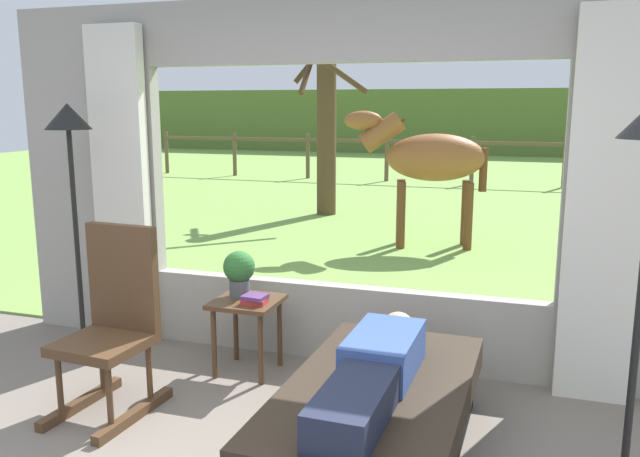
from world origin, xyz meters
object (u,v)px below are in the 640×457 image
(side_table, at_px, (247,313))
(book_stack, at_px, (255,299))
(rocking_chair, at_px, (114,322))
(potted_plant, at_px, (239,271))
(horse, at_px, (429,159))
(recliner_sofa, at_px, (376,420))
(floor_lamp_left, at_px, (70,155))
(pasture_tree, at_px, (326,127))
(reclining_person, at_px, (375,368))

(side_table, xyz_separation_m, book_stack, (0.09, -0.07, 0.12))
(rocking_chair, relative_size, potted_plant, 3.50)
(rocking_chair, bearing_deg, horse, 81.80)
(recliner_sofa, height_order, rocking_chair, rocking_chair)
(side_table, height_order, potted_plant, potted_plant)
(potted_plant, bearing_deg, recliner_sofa, -36.83)
(recliner_sofa, xyz_separation_m, book_stack, (-1.01, 0.76, 0.33))
(floor_lamp_left, distance_m, horse, 4.83)
(pasture_tree, bearing_deg, recliner_sofa, -70.56)
(side_table, xyz_separation_m, horse, (0.57, 4.34, 0.73))
(book_stack, bearing_deg, floor_lamp_left, -178.18)
(pasture_tree, bearing_deg, reclining_person, -70.68)
(floor_lamp_left, bearing_deg, book_stack, 1.82)
(potted_plant, bearing_deg, pasture_tree, 102.11)
(floor_lamp_left, bearing_deg, pasture_tree, 91.38)
(rocking_chair, xyz_separation_m, book_stack, (0.63, 0.66, 0.01))
(reclining_person, distance_m, pasture_tree, 7.70)
(potted_plant, xyz_separation_m, book_stack, (0.17, -0.13, -0.15))
(recliner_sofa, xyz_separation_m, potted_plant, (-1.18, 0.88, 0.48))
(horse, relative_size, pasture_tree, 0.55)
(rocking_chair, height_order, floor_lamp_left, floor_lamp_left)
(horse, bearing_deg, book_stack, 161.78)
(floor_lamp_left, relative_size, horse, 1.01)
(recliner_sofa, xyz_separation_m, horse, (-0.53, 5.17, 0.94))
(book_stack, bearing_deg, recliner_sofa, -36.85)
(side_table, bearing_deg, pasture_tree, 102.69)
(floor_lamp_left, bearing_deg, reclining_person, -17.88)
(reclining_person, bearing_deg, potted_plant, 143.22)
(reclining_person, xyz_separation_m, horse, (-0.53, 5.22, 0.63))
(rocking_chair, relative_size, horse, 0.62)
(floor_lamp_left, relative_size, pasture_tree, 0.56)
(reclining_person, height_order, rocking_chair, rocking_chair)
(book_stack, relative_size, pasture_tree, 0.05)
(side_table, bearing_deg, recliner_sofa, -36.83)
(side_table, distance_m, pasture_tree, 6.57)
(rocking_chair, height_order, horse, horse)
(rocking_chair, bearing_deg, recliner_sofa, 0.84)
(horse, bearing_deg, side_table, 160.54)
(horse, xyz_separation_m, pasture_tree, (-1.99, 1.99, 0.31))
(side_table, distance_m, floor_lamp_left, 1.66)
(reclining_person, xyz_separation_m, pasture_tree, (-2.53, 7.21, 0.94))
(potted_plant, relative_size, floor_lamp_left, 0.17)
(recliner_sofa, distance_m, potted_plant, 1.55)
(potted_plant, distance_m, horse, 4.35)
(rocking_chair, bearing_deg, floor_lamp_left, 143.70)
(side_table, relative_size, book_stack, 3.13)
(reclining_person, relative_size, rocking_chair, 1.28)
(reclining_person, bearing_deg, side_table, 143.11)
(horse, bearing_deg, recliner_sofa, 173.86)
(recliner_sofa, bearing_deg, pasture_tree, 111.02)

